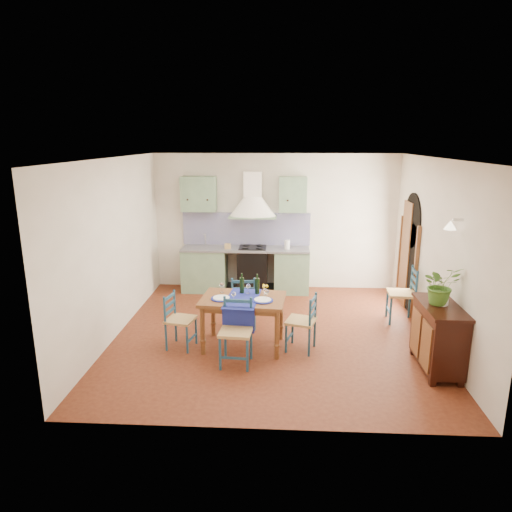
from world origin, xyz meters
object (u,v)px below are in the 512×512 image
Objects in this scene: chair_near at (236,331)px; potted_plant at (441,285)px; dining_table at (243,304)px; sideboard at (438,335)px.

chair_near is 2.82m from potted_plant.
dining_table is at bearing 169.10° from potted_plant.
dining_table is 2.77m from potted_plant.
dining_table is 2.44× the size of potted_plant.
chair_near reaches higher than sideboard.
sideboard is at bearing -73.65° from potted_plant.
chair_near is at bearing -95.80° from dining_table.
potted_plant is (2.73, 0.03, 0.72)m from chair_near.
dining_table reaches higher than sideboard.
potted_plant reaches higher than chair_near.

